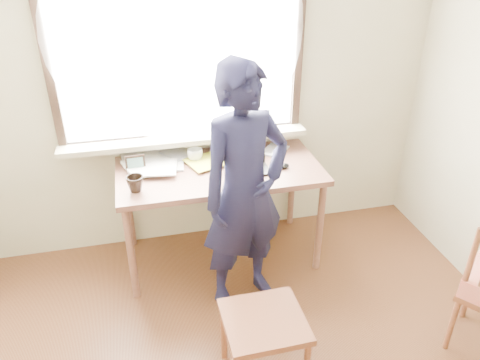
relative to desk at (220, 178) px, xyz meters
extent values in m
cube|color=beige|center=(0.00, 0.37, 0.59)|extent=(3.50, 0.02, 2.60)
cube|color=white|center=(-0.20, 0.36, 0.89)|extent=(1.70, 0.01, 1.30)
cube|color=black|center=(-0.20, 0.34, 0.21)|extent=(1.82, 0.06, 0.06)
cube|color=black|center=(-1.08, 0.34, 0.89)|extent=(0.06, 0.06, 1.30)
cube|color=black|center=(0.68, 0.34, 0.89)|extent=(0.06, 0.06, 1.30)
cube|color=beige|center=(-0.20, 0.27, 0.22)|extent=(1.85, 0.20, 0.04)
cube|color=white|center=(-0.20, 0.28, 0.99)|extent=(1.95, 0.02, 1.65)
cube|color=brown|center=(0.00, 0.00, 0.06)|extent=(1.48, 0.74, 0.04)
cylinder|color=brown|center=(-0.69, -0.32, -0.34)|extent=(0.05, 0.05, 0.75)
cylinder|color=brown|center=(-0.69, 0.32, -0.34)|extent=(0.05, 0.05, 0.75)
cylinder|color=brown|center=(0.69, -0.32, -0.34)|extent=(0.05, 0.05, 0.75)
cylinder|color=brown|center=(0.69, 0.32, -0.34)|extent=(0.05, 0.05, 0.75)
cube|color=black|center=(0.19, -0.08, 0.09)|extent=(0.31, 0.23, 0.02)
cube|color=black|center=(0.19, 0.03, 0.19)|extent=(0.31, 0.07, 0.20)
cube|color=black|center=(0.19, 0.03, 0.19)|extent=(0.27, 0.06, 0.17)
cube|color=black|center=(0.19, -0.09, 0.09)|extent=(0.27, 0.13, 0.00)
imported|color=white|center=(-0.15, 0.17, 0.13)|extent=(0.16, 0.16, 0.09)
imported|color=black|center=(-0.60, -0.19, 0.14)|extent=(0.13, 0.13, 0.11)
ellipsoid|color=black|center=(0.45, -0.10, 0.10)|extent=(0.09, 0.06, 0.04)
cube|color=white|center=(-0.34, 0.16, 0.09)|extent=(0.23, 0.25, 0.01)
cube|color=white|center=(-0.29, 0.27, 0.09)|extent=(0.19, 0.23, 0.00)
cube|color=white|center=(-0.07, 0.10, 0.10)|extent=(0.36, 0.35, 0.02)
cube|color=#A11D3D|center=(-0.52, 0.12, 0.11)|extent=(0.30, 0.33, 0.02)
cube|color=white|center=(-0.51, 0.25, 0.11)|extent=(0.23, 0.23, 0.02)
cube|color=white|center=(-0.29, 0.25, 0.11)|extent=(0.22, 0.27, 0.01)
cube|color=white|center=(-0.33, 0.20, 0.11)|extent=(0.27, 0.30, 0.02)
imported|color=white|center=(-0.35, 0.25, 0.09)|extent=(0.30, 0.32, 0.02)
imported|color=white|center=(0.41, 0.23, 0.09)|extent=(0.26, 0.27, 0.02)
cube|color=black|center=(-0.59, 0.10, 0.14)|extent=(0.14, 0.02, 0.11)
cube|color=#3E7D37|center=(-0.59, 0.10, 0.14)|extent=(0.11, 0.01, 0.08)
cube|color=brown|center=(0.01, -1.17, -0.27)|extent=(0.45, 0.43, 0.04)
cylinder|color=brown|center=(-0.18, -0.99, -0.50)|extent=(0.04, 0.04, 0.42)
cylinder|color=brown|center=(0.20, -0.99, -0.50)|extent=(0.04, 0.04, 0.42)
cylinder|color=brown|center=(1.47, -1.03, -0.51)|extent=(0.03, 0.03, 0.40)
cylinder|color=brown|center=(1.20, -1.24, -0.51)|extent=(0.03, 0.03, 0.40)
cylinder|color=brown|center=(1.19, -1.25, -0.03)|extent=(0.03, 0.03, 0.48)
imported|color=black|center=(0.07, -0.47, 0.14)|extent=(0.72, 0.59, 1.71)
camera|label=1|loc=(-0.55, -2.96, 1.66)|focal=35.00mm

